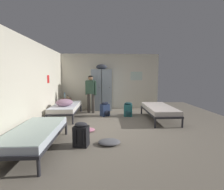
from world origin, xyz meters
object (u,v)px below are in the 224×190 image
object	(u,v)px
backpack_navy	(105,109)
clothes_pile_pink	(86,130)
bed_left_rear	(66,107)
person_traveler	(91,90)
backpack_teal	(128,110)
backpack_black	(81,135)
water_bottle	(65,96)
bedding_heap	(64,102)
lotion_bottle	(68,97)
shelf_unit	(67,103)
clothes_pile_grey	(109,142)
locker_bank	(102,89)
bed_right	(159,109)
bed_left_front	(35,133)

from	to	relation	value
backpack_navy	clothes_pile_pink	bearing A→B (deg)	-107.68
bed_left_rear	person_traveler	world-z (taller)	person_traveler
backpack_teal	backpack_black	bearing A→B (deg)	-118.59
water_bottle	bedding_heap	bearing A→B (deg)	-76.77
backpack_navy	backpack_teal	bearing A→B (deg)	-5.48
backpack_navy	lotion_bottle	bearing A→B (deg)	148.87
shelf_unit	backpack_black	world-z (taller)	shelf_unit
person_traveler	clothes_pile_pink	distance (m)	2.51
bedding_heap	backpack_navy	world-z (taller)	bedding_heap
person_traveler	clothes_pile_grey	xyz separation A→B (m)	(0.69, -3.25, -0.90)
shelf_unit	backpack_navy	bearing A→B (deg)	-31.07
water_bottle	clothes_pile_grey	size ratio (longest dim) A/B	0.48
bed_left_rear	locker_bank	bearing A→B (deg)	44.84
bedding_heap	clothes_pile_pink	bearing A→B (deg)	-55.97
bed_right	bed_left_front	bearing A→B (deg)	-146.40
bed_left_front	lotion_bottle	xyz separation A→B (m)	(-0.18, 3.89, 0.25)
person_traveler	lotion_bottle	size ratio (longest dim) A/B	12.34
bed_left_rear	bed_right	xyz separation A→B (m)	(3.40, -0.49, 0.00)
clothes_pile_grey	clothes_pile_pink	world-z (taller)	clothes_pile_grey
shelf_unit	person_traveler	xyz separation A→B (m)	(1.13, -0.44, 0.60)
bedding_heap	backpack_navy	xyz separation A→B (m)	(1.46, 0.39, -0.35)
locker_bank	bedding_heap	world-z (taller)	locker_bank
bed_left_rear	bed_right	size ratio (longest dim) A/B	1.00
bed_right	backpack_black	size ratio (longest dim) A/B	3.45
bedding_heap	water_bottle	bearing A→B (deg)	103.23
locker_bank	backpack_black	world-z (taller)	locker_bank
bed_right	clothes_pile_grey	size ratio (longest dim) A/B	3.68
bed_left_rear	bed_left_front	xyz separation A→B (m)	(0.00, -2.75, 0.00)
bed_right	clothes_pile_pink	size ratio (longest dim) A/B	3.61
bedding_heap	backpack_navy	size ratio (longest dim) A/B	1.13
bed_left_front	bed_right	xyz separation A→B (m)	(3.40, 2.26, 0.00)
bedding_heap	lotion_bottle	bearing A→B (deg)	97.84
bed_right	backpack_black	bearing A→B (deg)	-139.82
bedding_heap	shelf_unit	bearing A→B (deg)	100.35
bed_left_rear	lotion_bottle	size ratio (longest dim) A/B	14.89
bed_left_front	backpack_navy	xyz separation A→B (m)	(1.48, 2.89, -0.12)
backpack_black	person_traveler	bearing A→B (deg)	91.00
bed_right	backpack_teal	world-z (taller)	backpack_teal
backpack_navy	person_traveler	bearing A→B (deg)	135.10
water_bottle	backpack_black	distance (m)	4.00
bed_left_rear	person_traveler	distance (m)	1.28
shelf_unit	bed_left_front	world-z (taller)	shelf_unit
bed_right	backpack_black	xyz separation A→B (m)	(-2.47, -2.08, -0.12)
backpack_black	clothes_pile_pink	world-z (taller)	backpack_black
bed_left_front	clothes_pile_pink	xyz separation A→B (m)	(0.92, 1.15, -0.34)
bed_right	clothes_pile_pink	bearing A→B (deg)	-155.91
backpack_black	clothes_pile_pink	bearing A→B (deg)	90.91
bedding_heap	clothes_pile_pink	xyz separation A→B (m)	(0.91, -1.35, -0.57)
locker_bank	bed_right	distance (m)	2.82
locker_bank	bed_right	size ratio (longest dim) A/B	1.09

